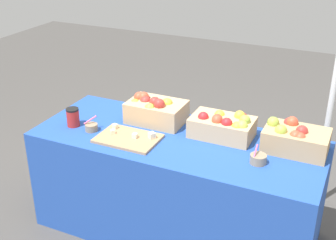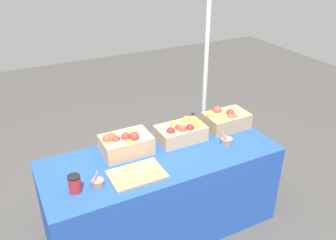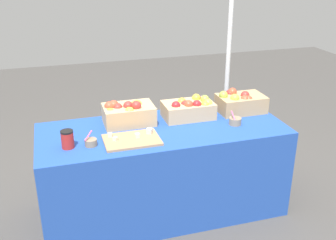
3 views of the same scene
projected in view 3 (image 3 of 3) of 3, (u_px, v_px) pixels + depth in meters
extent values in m
plane|color=#474442|center=(163.00, 208.00, 3.38)|extent=(10.00, 10.00, 0.00)
cube|color=#234CAD|center=(163.00, 170.00, 3.23)|extent=(1.90, 0.76, 0.74)
cube|color=tan|center=(241.00, 104.00, 3.39)|extent=(0.39, 0.26, 0.14)
sphere|color=#B2332D|center=(245.00, 95.00, 3.36)|extent=(0.07, 0.07, 0.07)
sphere|color=#D14C33|center=(248.00, 100.00, 3.32)|extent=(0.07, 0.07, 0.07)
sphere|color=#D14C33|center=(245.00, 99.00, 3.31)|extent=(0.07, 0.07, 0.07)
sphere|color=#B2332D|center=(230.00, 94.00, 3.43)|extent=(0.07, 0.07, 0.07)
sphere|color=#99B742|center=(223.00, 95.00, 3.34)|extent=(0.07, 0.07, 0.07)
sphere|color=#99B742|center=(235.00, 98.00, 3.29)|extent=(0.07, 0.07, 0.07)
sphere|color=#D14C33|center=(232.00, 92.00, 3.42)|extent=(0.07, 0.07, 0.07)
cube|color=tan|center=(188.00, 110.00, 3.26)|extent=(0.41, 0.25, 0.13)
sphere|color=gold|center=(182.00, 102.00, 3.28)|extent=(0.07, 0.07, 0.07)
sphere|color=#B2332D|center=(185.00, 105.00, 3.22)|extent=(0.07, 0.07, 0.07)
sphere|color=#D14C33|center=(189.00, 104.00, 3.18)|extent=(0.07, 0.07, 0.07)
sphere|color=gold|center=(205.00, 105.00, 3.21)|extent=(0.07, 0.07, 0.07)
sphere|color=red|center=(176.00, 106.00, 3.17)|extent=(0.07, 0.07, 0.07)
sphere|color=#B2C64C|center=(208.00, 103.00, 3.23)|extent=(0.07, 0.07, 0.07)
sphere|color=red|center=(197.00, 104.00, 3.19)|extent=(0.07, 0.07, 0.07)
sphere|color=#99B742|center=(205.00, 99.00, 3.28)|extent=(0.07, 0.07, 0.07)
sphere|color=gold|center=(196.00, 98.00, 3.32)|extent=(0.07, 0.07, 0.07)
sphere|color=#B2332D|center=(197.00, 99.00, 3.34)|extent=(0.07, 0.07, 0.07)
cube|color=tan|center=(129.00, 115.00, 3.15)|extent=(0.39, 0.26, 0.15)
sphere|color=gold|center=(110.00, 113.00, 3.06)|extent=(0.08, 0.08, 0.08)
sphere|color=#D14C33|center=(114.00, 105.00, 3.11)|extent=(0.08, 0.08, 0.08)
sphere|color=#B2332D|center=(118.00, 108.00, 3.10)|extent=(0.08, 0.08, 0.08)
sphere|color=#D14C33|center=(109.00, 106.00, 3.10)|extent=(0.08, 0.08, 0.08)
sphere|color=#B2332D|center=(136.00, 106.00, 3.08)|extent=(0.08, 0.08, 0.08)
sphere|color=#B2332D|center=(128.00, 106.00, 3.10)|extent=(0.08, 0.08, 0.08)
sphere|color=#99B742|center=(130.00, 112.00, 3.05)|extent=(0.08, 0.08, 0.08)
sphere|color=red|center=(115.00, 108.00, 3.14)|extent=(0.08, 0.08, 0.08)
sphere|color=gold|center=(137.00, 105.00, 3.16)|extent=(0.08, 0.08, 0.08)
sphere|color=#B2C64C|center=(135.00, 105.00, 3.17)|extent=(0.08, 0.08, 0.08)
cube|color=tan|center=(132.00, 140.00, 2.88)|extent=(0.40, 0.28, 0.02)
cube|color=beige|center=(110.00, 135.00, 2.90)|extent=(0.03, 0.03, 0.03)
cube|color=beige|center=(137.00, 135.00, 2.89)|extent=(0.03, 0.03, 0.03)
cube|color=beige|center=(115.00, 139.00, 2.84)|extent=(0.04, 0.04, 0.03)
cube|color=beige|center=(149.00, 131.00, 2.95)|extent=(0.05, 0.05, 0.04)
cylinder|color=gray|center=(91.00, 142.00, 2.80)|extent=(0.09, 0.09, 0.05)
cylinder|color=#EA598C|center=(88.00, 136.00, 2.79)|extent=(0.07, 0.08, 0.05)
cylinder|color=gray|center=(235.00, 121.00, 3.15)|extent=(0.10, 0.10, 0.05)
cylinder|color=#EA598C|center=(233.00, 116.00, 3.12)|extent=(0.01, 0.08, 0.06)
cylinder|color=red|center=(68.00, 140.00, 2.76)|extent=(0.09, 0.09, 0.12)
cylinder|color=black|center=(67.00, 132.00, 2.73)|extent=(0.09, 0.09, 0.01)
cylinder|color=white|center=(229.00, 50.00, 3.82)|extent=(0.04, 0.04, 2.25)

